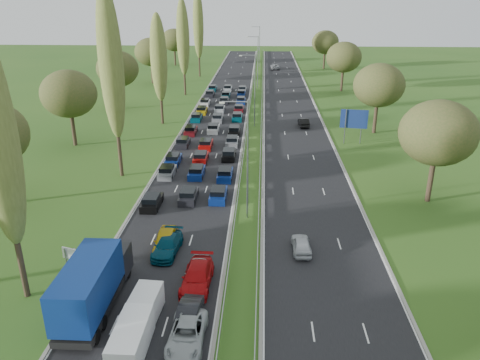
{
  "coord_description": "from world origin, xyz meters",
  "views": [
    {
      "loc": [
        5.87,
        0.51,
        21.04
      ],
      "look_at": [
        3.45,
        49.39,
        1.5
      ],
      "focal_mm": 35.0,
      "sensor_mm": 36.0,
      "label": 1
    }
  ],
  "objects_px": {
    "blue_lorry": "(93,283)",
    "white_van_front": "(132,337)",
    "info_sign": "(71,256)",
    "direction_sign": "(354,120)",
    "white_van_rear": "(143,308)"
  },
  "relations": [
    {
      "from": "white_van_rear",
      "to": "info_sign",
      "type": "xyz_separation_m",
      "value": [
        -7.33,
        5.83,
        0.41
      ]
    },
    {
      "from": "blue_lorry",
      "to": "direction_sign",
      "type": "height_order",
      "value": "direction_sign"
    },
    {
      "from": "white_van_front",
      "to": "blue_lorry",
      "type": "bearing_deg",
      "value": 133.14
    },
    {
      "from": "blue_lorry",
      "to": "info_sign",
      "type": "xyz_separation_m",
      "value": [
        -3.61,
        4.77,
        -0.78
      ]
    },
    {
      "from": "white_van_front",
      "to": "info_sign",
      "type": "height_order",
      "value": "info_sign"
    },
    {
      "from": "info_sign",
      "to": "direction_sign",
      "type": "xyz_separation_m",
      "value": [
        28.8,
        36.36,
        2.2
      ]
    },
    {
      "from": "blue_lorry",
      "to": "white_van_rear",
      "type": "xyz_separation_m",
      "value": [
        3.72,
        -1.07,
        -1.19
      ]
    },
    {
      "from": "blue_lorry",
      "to": "white_van_front",
      "type": "height_order",
      "value": "blue_lorry"
    },
    {
      "from": "white_van_front",
      "to": "direction_sign",
      "type": "relative_size",
      "value": 0.93
    },
    {
      "from": "blue_lorry",
      "to": "white_van_rear",
      "type": "distance_m",
      "value": 4.05
    },
    {
      "from": "info_sign",
      "to": "direction_sign",
      "type": "relative_size",
      "value": 0.4
    },
    {
      "from": "white_van_front",
      "to": "info_sign",
      "type": "distance_m",
      "value": 11.42
    },
    {
      "from": "direction_sign",
      "to": "blue_lorry",
      "type": "bearing_deg",
      "value": -121.49
    },
    {
      "from": "white_van_front",
      "to": "white_van_rear",
      "type": "relative_size",
      "value": 1.04
    },
    {
      "from": "blue_lorry",
      "to": "white_van_front",
      "type": "relative_size",
      "value": 2.05
    }
  ]
}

